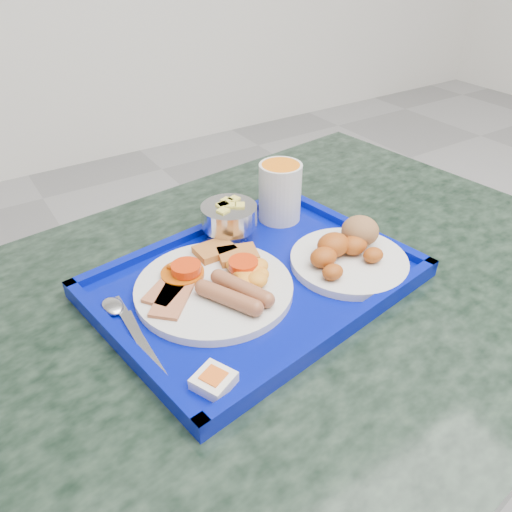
{
  "coord_description": "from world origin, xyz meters",
  "views": [
    {
      "loc": [
        -0.99,
        0.14,
        1.21
      ],
      "look_at": [
        -0.66,
        0.65,
        0.79
      ],
      "focal_mm": 35.0,
      "sensor_mm": 36.0,
      "label": 1
    }
  ],
  "objects_px": {
    "fruit_bowl": "(229,217)",
    "juice_cup": "(280,190)",
    "main_plate": "(219,283)",
    "table": "(266,378)",
    "bread_plate": "(349,252)",
    "tray": "(256,281)"
  },
  "relations": [
    {
      "from": "fruit_bowl",
      "to": "juice_cup",
      "type": "height_order",
      "value": "juice_cup"
    },
    {
      "from": "main_plate",
      "to": "juice_cup",
      "type": "xyz_separation_m",
      "value": [
        0.2,
        0.12,
        0.04
      ]
    },
    {
      "from": "table",
      "to": "main_plate",
      "type": "xyz_separation_m",
      "value": [
        -0.07,
        0.03,
        0.22
      ]
    },
    {
      "from": "main_plate",
      "to": "juice_cup",
      "type": "bearing_deg",
      "value": 32.38
    },
    {
      "from": "juice_cup",
      "to": "fruit_bowl",
      "type": "bearing_deg",
      "value": -174.74
    },
    {
      "from": "bread_plate",
      "to": "fruit_bowl",
      "type": "distance_m",
      "value": 0.2
    },
    {
      "from": "main_plate",
      "to": "tray",
      "type": "bearing_deg",
      "value": -4.8
    },
    {
      "from": "main_plate",
      "to": "bread_plate",
      "type": "height_order",
      "value": "bread_plate"
    },
    {
      "from": "table",
      "to": "juice_cup",
      "type": "relative_size",
      "value": 12.07
    },
    {
      "from": "tray",
      "to": "main_plate",
      "type": "bearing_deg",
      "value": 175.2
    },
    {
      "from": "fruit_bowl",
      "to": "juice_cup",
      "type": "xyz_separation_m",
      "value": [
        0.11,
        0.01,
        0.01
      ]
    },
    {
      "from": "table",
      "to": "bread_plate",
      "type": "bearing_deg",
      "value": -8.66
    },
    {
      "from": "main_plate",
      "to": "bread_plate",
      "type": "bearing_deg",
      "value": -13.41
    },
    {
      "from": "fruit_bowl",
      "to": "table",
      "type": "bearing_deg",
      "value": -97.49
    },
    {
      "from": "tray",
      "to": "bread_plate",
      "type": "bearing_deg",
      "value": -16.9
    },
    {
      "from": "fruit_bowl",
      "to": "main_plate",
      "type": "bearing_deg",
      "value": -126.88
    },
    {
      "from": "main_plate",
      "to": "bread_plate",
      "type": "distance_m",
      "value": 0.21
    },
    {
      "from": "main_plate",
      "to": "fruit_bowl",
      "type": "xyz_separation_m",
      "value": [
        0.09,
        0.11,
        0.03
      ]
    },
    {
      "from": "main_plate",
      "to": "juice_cup",
      "type": "distance_m",
      "value": 0.24
    },
    {
      "from": "fruit_bowl",
      "to": "tray",
      "type": "bearing_deg",
      "value": -101.43
    },
    {
      "from": "main_plate",
      "to": "fruit_bowl",
      "type": "distance_m",
      "value": 0.15
    },
    {
      "from": "main_plate",
      "to": "juice_cup",
      "type": "relative_size",
      "value": 2.2
    }
  ]
}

